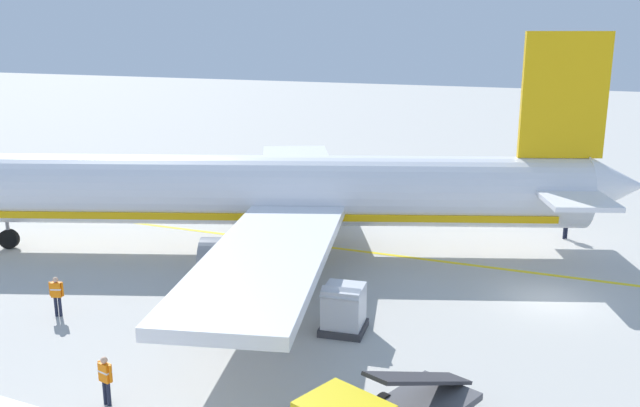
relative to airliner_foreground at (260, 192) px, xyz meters
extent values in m
cylinder|color=white|center=(-0.19, 0.53, 0.11)|extent=(15.89, 35.13, 3.80)
cone|color=white|center=(6.51, -17.88, 0.51)|extent=(4.13, 4.11, 3.23)
cube|color=white|center=(-8.10, -4.47, -0.56)|extent=(16.69, 8.53, 0.50)
cylinder|color=slate|center=(-6.14, -1.84, -1.76)|extent=(3.16, 3.76, 2.20)
cube|color=white|center=(9.08, 1.78, -0.56)|extent=(16.48, 11.33, 0.50)
cylinder|color=slate|center=(5.89, 2.54, -1.76)|extent=(3.16, 3.76, 2.20)
cube|color=#F2B20C|center=(5.45, -14.97, 5.26)|extent=(1.84, 4.26, 6.50)
cube|color=white|center=(5.45, -14.97, 0.51)|extent=(10.87, 6.56, 0.24)
cube|color=#F2B20C|center=(-0.19, 0.53, -0.94)|extent=(14.48, 31.68, 0.36)
cylinder|color=black|center=(-4.87, 13.39, -2.84)|extent=(0.71, 1.15, 1.10)
cylinder|color=gray|center=(-4.87, 13.39, -2.04)|extent=(0.20, 0.20, 0.50)
cylinder|color=black|center=(-2.12, -1.76, -2.84)|extent=(0.71, 1.15, 1.10)
cylinder|color=gray|center=(-2.12, -1.76, -2.04)|extent=(0.20, 0.20, 0.50)
cylinder|color=black|center=(2.76, 0.01, -2.84)|extent=(0.71, 1.15, 1.10)
cylinder|color=gray|center=(2.76, 0.01, -2.04)|extent=(0.20, 0.20, 0.50)
cube|color=#2D2D33|center=(-13.71, -12.40, -1.69)|extent=(4.71, 2.50, 1.99)
cylinder|color=black|center=(-13.70, -11.23, -2.94)|extent=(0.94, 0.58, 0.90)
cube|color=#333338|center=(-8.02, -7.82, -3.24)|extent=(1.96, 1.96, 0.30)
cube|color=silver|center=(-8.02, -7.82, -2.27)|extent=(1.74, 1.74, 1.64)
cube|color=silver|center=(-8.57, -7.88, -1.60)|extent=(0.81, 1.65, 0.57)
cylinder|color=#191E33|center=(-16.21, -2.49, -2.96)|extent=(0.14, 0.14, 0.85)
cylinder|color=#191E33|center=(-16.25, -2.67, -2.96)|extent=(0.14, 0.14, 0.85)
cube|color=orange|center=(-16.23, -2.58, -2.22)|extent=(0.31, 0.48, 0.64)
cube|color=silver|center=(-16.23, -2.58, -2.19)|extent=(0.32, 0.49, 0.06)
sphere|color=tan|center=(-16.23, -2.58, -1.79)|extent=(0.23, 0.23, 0.23)
cylinder|color=orange|center=(-16.17, -2.32, -2.19)|extent=(0.09, 0.09, 0.61)
cylinder|color=orange|center=(-16.29, -2.85, -2.19)|extent=(0.09, 0.09, 0.61)
cylinder|color=#191E33|center=(8.92, -15.60, -2.96)|extent=(0.14, 0.14, 0.85)
cylinder|color=#191E33|center=(8.78, -15.48, -2.96)|extent=(0.14, 0.14, 0.85)
cube|color=orange|center=(8.85, -15.54, -2.22)|extent=(0.48, 0.46, 0.64)
cube|color=silver|center=(8.85, -15.54, -2.19)|extent=(0.49, 0.47, 0.06)
sphere|color=tan|center=(8.85, -15.54, -1.78)|extent=(0.23, 0.23, 0.23)
cylinder|color=orange|center=(9.05, -15.72, -2.19)|extent=(0.09, 0.09, 0.61)
cylinder|color=orange|center=(8.65, -15.36, -2.19)|extent=(0.09, 0.09, 0.61)
cylinder|color=#191E33|center=(-11.18, 3.98, -2.95)|extent=(0.14, 0.14, 0.88)
cylinder|color=#191E33|center=(-11.24, 4.15, -2.95)|extent=(0.14, 0.14, 0.88)
cube|color=orange|center=(-11.21, 4.06, -2.18)|extent=(0.35, 0.49, 0.66)
cube|color=silver|center=(-11.21, 4.06, -2.15)|extent=(0.36, 0.50, 0.06)
sphere|color=tan|center=(-11.21, 4.06, -1.73)|extent=(0.24, 0.24, 0.24)
cylinder|color=orange|center=(-11.12, 3.81, -2.15)|extent=(0.09, 0.09, 0.63)
cylinder|color=orange|center=(-11.30, 4.32, -2.15)|extent=(0.09, 0.09, 0.63)
cube|color=yellow|center=(2.06, -4.47, -3.39)|extent=(0.30, 60.00, 0.01)
camera|label=1|loc=(-32.14, -16.58, 8.55)|focal=38.20mm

